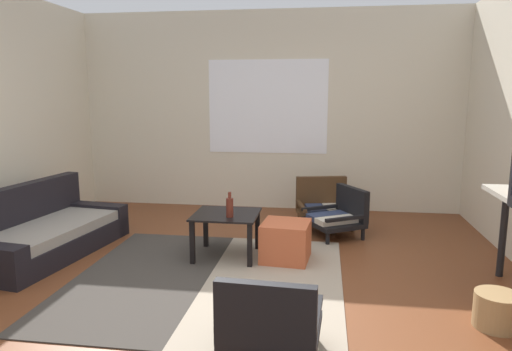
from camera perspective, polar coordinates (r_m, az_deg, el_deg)
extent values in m
plane|color=brown|center=(3.85, -4.24, -14.59)|extent=(7.80, 7.80, 0.00)
cube|color=beige|center=(6.53, 1.47, 7.81)|extent=(5.60, 0.12, 2.70)
cube|color=white|center=(6.46, 1.41, 8.37)|extent=(1.63, 0.01, 1.27)
cube|color=#38332D|center=(4.36, -13.46, -11.77)|extent=(1.16, 2.35, 0.01)
cube|color=gray|center=(4.09, 2.17, -12.97)|extent=(1.16, 2.35, 0.01)
cube|color=black|center=(5.18, -23.86, -7.63)|extent=(1.00, 1.79, 0.22)
cube|color=gray|center=(5.12, -23.73, -5.99)|extent=(0.87, 1.60, 0.10)
cube|color=black|center=(5.32, -26.78, -4.16)|extent=(0.37, 1.71, 0.58)
cube|color=black|center=(5.74, -19.03, -4.95)|extent=(0.79, 0.28, 0.35)
cube|color=black|center=(4.59, -3.66, -4.75)|extent=(0.63, 0.59, 0.02)
cube|color=black|center=(4.95, -6.15, -6.35)|extent=(0.04, 0.04, 0.42)
cube|color=black|center=(4.85, 0.18, -6.65)|extent=(0.04, 0.04, 0.42)
cube|color=black|center=(4.49, -7.77, -8.14)|extent=(0.04, 0.04, 0.42)
cube|color=black|center=(4.37, -0.77, -8.54)|extent=(0.04, 0.04, 0.42)
cylinder|color=#472D19|center=(5.62, 11.72, -6.10)|extent=(0.04, 0.04, 0.12)
cylinder|color=#472D19|center=(5.50, 6.11, -6.30)|extent=(0.04, 0.04, 0.12)
cylinder|color=#472D19|center=(6.08, 10.46, -4.81)|extent=(0.04, 0.04, 0.12)
cylinder|color=#472D19|center=(5.97, 5.28, -4.97)|extent=(0.04, 0.04, 0.12)
cube|color=#472D19|center=(5.76, 8.42, -4.69)|extent=(0.74, 0.70, 0.05)
cube|color=beige|center=(5.75, 9.56, -4.18)|extent=(0.31, 0.55, 0.06)
cube|color=#2D3856|center=(5.71, 7.39, -4.24)|extent=(0.31, 0.55, 0.06)
cube|color=#472D19|center=(5.96, 7.95, -2.00)|extent=(0.64, 0.20, 0.39)
cube|color=#472D19|center=(5.81, 11.32, -3.50)|extent=(0.17, 0.57, 0.04)
cube|color=#472D19|center=(5.68, 5.51, -3.65)|extent=(0.17, 0.57, 0.04)
cylinder|color=black|center=(3.30, -1.71, -17.54)|extent=(0.04, 0.04, 0.15)
cylinder|color=black|center=(3.24, 7.25, -18.23)|extent=(0.04, 0.04, 0.15)
cube|color=black|center=(3.01, 1.99, -18.32)|extent=(0.60, 0.59, 0.05)
cube|color=silver|center=(3.01, 0.10, -17.05)|extent=(0.22, 0.50, 0.06)
cube|color=#2D3856|center=(2.98, 4.05, -17.36)|extent=(0.22, 0.50, 0.06)
cube|color=black|center=(2.69, 1.09, -16.73)|extent=(0.58, 0.10, 0.38)
cube|color=black|center=(3.00, -3.20, -15.88)|extent=(0.08, 0.56, 0.04)
cube|color=black|center=(2.93, 7.37, -16.70)|extent=(0.08, 0.56, 0.04)
cylinder|color=black|center=(5.09, 8.72, -7.65)|extent=(0.04, 0.04, 0.14)
cylinder|color=black|center=(5.49, 6.08, -6.26)|extent=(0.04, 0.04, 0.14)
cylinder|color=black|center=(5.33, 12.89, -6.98)|extent=(0.04, 0.04, 0.14)
cylinder|color=black|center=(5.71, 10.06, -5.71)|extent=(0.04, 0.04, 0.14)
cube|color=black|center=(5.37, 9.46, -5.68)|extent=(0.74, 0.76, 0.05)
cube|color=beige|center=(5.27, 9.86, -5.39)|extent=(0.50, 0.40, 0.06)
cube|color=#2D3856|center=(5.43, 8.74, -4.89)|extent=(0.50, 0.40, 0.06)
cube|color=black|center=(5.45, 11.62, -3.29)|extent=(0.35, 0.52, 0.36)
cube|color=black|center=(5.13, 11.05, -5.15)|extent=(0.48, 0.31, 0.04)
cube|color=black|center=(5.56, 8.06, -3.88)|extent=(0.48, 0.31, 0.04)
cube|color=#BC5633|center=(4.56, 3.64, -8.04)|extent=(0.48, 0.48, 0.38)
cylinder|color=black|center=(4.65, 27.89, -6.31)|extent=(0.06, 0.06, 0.78)
cylinder|color=#5B2319|center=(4.44, -3.22, -3.93)|extent=(0.07, 0.07, 0.18)
cylinder|color=#5B2319|center=(4.41, -3.24, -2.41)|extent=(0.03, 0.03, 0.06)
cylinder|color=#9E7A4C|center=(3.75, 27.30, -14.39)|extent=(0.31, 0.31, 0.25)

